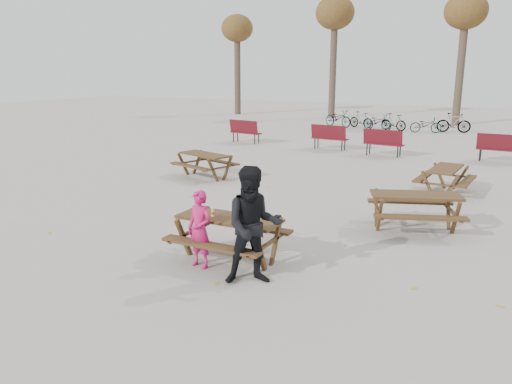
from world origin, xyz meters
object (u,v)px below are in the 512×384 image
at_px(main_picnic_table, 229,228).
at_px(adult, 254,226).
at_px(picnic_table_east, 415,212).
at_px(picnic_table_far, 445,181).
at_px(food_tray, 239,219).
at_px(child, 200,229).
at_px(picnic_table_north, 205,166).
at_px(soda_bottle, 213,212).

distance_m(main_picnic_table, adult, 1.09).
bearing_deg(adult, picnic_table_east, 32.09).
relative_size(adult, picnic_table_far, 1.13).
relative_size(food_tray, child, 0.14).
bearing_deg(picnic_table_north, main_picnic_table, -36.16).
height_order(main_picnic_table, picnic_table_north, main_picnic_table).
xyz_separation_m(soda_bottle, picnic_table_far, (2.96, 6.80, -0.49)).
bearing_deg(soda_bottle, main_picnic_table, 15.21).
bearing_deg(child, soda_bottle, 100.30).
relative_size(main_picnic_table, child, 1.37).
bearing_deg(picnic_table_east, food_tray, -146.21).
distance_m(food_tray, soda_bottle, 0.51).
relative_size(food_tray, picnic_table_far, 0.11).
xyz_separation_m(picnic_table_east, picnic_table_north, (-6.65, 2.32, -0.02)).
relative_size(main_picnic_table, soda_bottle, 10.59).
relative_size(food_tray, picnic_table_east, 0.10).
height_order(main_picnic_table, adult, adult).
xyz_separation_m(food_tray, adult, (0.59, -0.58, 0.13)).
distance_m(food_tray, picnic_table_east, 4.02).
relative_size(main_picnic_table, food_tray, 10.00).
distance_m(picnic_table_north, picnic_table_far, 6.89).
xyz_separation_m(adult, picnic_table_north, (-4.92, 6.16, -0.56)).
xyz_separation_m(main_picnic_table, adult, (0.81, -0.65, 0.34)).
height_order(main_picnic_table, food_tray, food_tray).
bearing_deg(picnic_table_far, food_tray, 164.49).
distance_m(main_picnic_table, picnic_table_east, 4.09).
bearing_deg(adult, picnic_table_far, 42.15).
bearing_deg(food_tray, picnic_table_far, 70.16).
xyz_separation_m(food_tray, child, (-0.50, -0.44, -0.13)).
relative_size(picnic_table_east, picnic_table_north, 1.04).
distance_m(soda_bottle, picnic_table_north, 6.79).
relative_size(picnic_table_east, picnic_table_far, 1.08).
xyz_separation_m(food_tray, picnic_table_east, (2.32, 3.26, -0.41)).
bearing_deg(food_tray, child, -138.76).
distance_m(child, adult, 1.13).
relative_size(soda_bottle, picnic_table_north, 0.10).
xyz_separation_m(child, picnic_table_far, (2.95, 7.23, -0.30)).
relative_size(child, adult, 0.71).
distance_m(adult, picnic_table_east, 4.24).
bearing_deg(picnic_table_east, adult, -135.02).
xyz_separation_m(soda_bottle, adult, (1.09, -0.57, 0.08)).
bearing_deg(food_tray, soda_bottle, -178.80).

